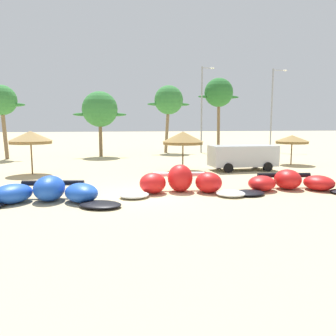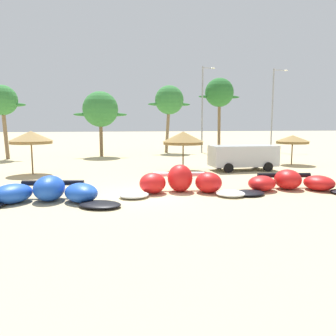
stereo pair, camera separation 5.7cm
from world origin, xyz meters
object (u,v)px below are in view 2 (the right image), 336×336
(beach_umbrella_near_palms, at_px, (293,139))
(palm_left, at_px, (2,101))
(lamppost_west, at_px, (203,106))
(kite_left_of_center, at_px, (181,182))
(palm_left_of_gap, at_px, (100,110))
(palm_center_left, at_px, (169,101))
(palm_center_right, at_px, (219,93))
(parked_van, at_px, (242,156))
(lamppost_west_center, at_px, (274,106))
(beach_umbrella_middle, at_px, (183,138))
(kite_left, at_px, (47,193))
(kite_center, at_px, (290,183))
(beach_umbrella_near_van, at_px, (31,137))

(beach_umbrella_near_palms, height_order, palm_left, palm_left)
(palm_left, relative_size, lamppost_west, 0.71)
(kite_left_of_center, height_order, palm_left_of_gap, palm_left_of_gap)
(palm_center_left, height_order, palm_center_right, palm_center_right)
(kite_left_of_center, distance_m, parked_van, 9.50)
(lamppost_west_center, bearing_deg, beach_umbrella_middle, -135.23)
(kite_left, height_order, palm_center_left, palm_center_left)
(parked_van, xyz_separation_m, palm_center_left, (-2.28, 16.04, 5.03))
(palm_center_left, bearing_deg, kite_left, -113.01)
(kite_left, relative_size, palm_center_left, 0.88)
(palm_center_left, bearing_deg, parked_van, -81.91)
(palm_left_of_gap, distance_m, palm_center_right, 14.94)
(kite_center, xyz_separation_m, beach_umbrella_middle, (-3.73, 8.22, 2.00))
(beach_umbrella_near_palms, distance_m, palm_center_right, 15.10)
(kite_left_of_center, bearing_deg, palm_center_left, 80.21)
(beach_umbrella_near_palms, height_order, palm_center_left, palm_center_left)
(beach_umbrella_near_van, xyz_separation_m, palm_left, (-4.61, 10.93, 3.06))
(kite_left_of_center, relative_size, kite_center, 0.92)
(palm_left_of_gap, relative_size, lamppost_west, 0.68)
(parked_van, height_order, palm_center_left, palm_center_left)
(kite_left_of_center, height_order, beach_umbrella_middle, beach_umbrella_middle)
(palm_center_right, bearing_deg, lamppost_west_center, -9.00)
(palm_left, bearing_deg, beach_umbrella_near_palms, -20.67)
(parked_van, bearing_deg, lamppost_west_center, 55.35)
(kite_left, bearing_deg, kite_center, 1.92)
(parked_van, xyz_separation_m, palm_center_right, (4.08, 16.63, 6.03))
(palm_left, xyz_separation_m, palm_center_left, (17.14, 4.15, 0.54))
(kite_center, xyz_separation_m, lamppost_west_center, (11.33, 23.16, 5.20))
(kite_left, relative_size, beach_umbrella_near_van, 2.35)
(beach_umbrella_middle, distance_m, lamppost_west, 16.08)
(palm_center_right, relative_size, lamppost_west_center, 0.89)
(palm_center_right, bearing_deg, palm_left_of_gap, -165.33)
(beach_umbrella_middle, bearing_deg, lamppost_west_center, 44.77)
(palm_center_right, xyz_separation_m, lamppost_west, (-2.45, -1.37, -1.60))
(palm_center_left, xyz_separation_m, lamppost_west_center, (13.05, -0.46, -0.51))
(palm_left_of_gap, bearing_deg, kite_left_of_center, -78.87)
(kite_left, height_order, lamppost_west_center, lamppost_west_center)
(lamppost_west, bearing_deg, beach_umbrella_near_palms, -72.92)
(kite_center, bearing_deg, palm_left, 134.09)
(kite_left_of_center, distance_m, lamppost_west_center, 28.82)
(kite_left, relative_size, beach_umbrella_middle, 2.29)
(parked_van, distance_m, palm_center_right, 18.16)
(kite_center, relative_size, lamppost_west, 0.68)
(kite_left, height_order, palm_left, palm_left)
(lamppost_west, bearing_deg, kite_center, -95.48)
(beach_umbrella_middle, xyz_separation_m, lamppost_west_center, (15.05, 14.93, 3.20))
(lamppost_west_center, bearing_deg, beach_umbrella_near_palms, -111.63)
(beach_umbrella_near_palms, height_order, parked_van, beach_umbrella_near_palms)
(beach_umbrella_near_van, distance_m, palm_center_right, 24.97)
(palm_center_left, bearing_deg, lamppost_west, -11.17)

